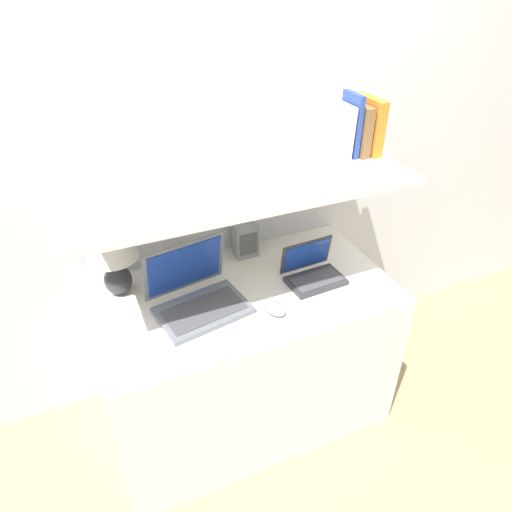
# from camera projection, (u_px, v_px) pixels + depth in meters

# --- Properties ---
(ground_plane) EXTENTS (12.00, 12.00, 0.00)m
(ground_plane) POSITION_uv_depth(u_px,v_px,m) (275.00, 465.00, 2.08)
(ground_plane) COLOR #9E8460
(wall_back) EXTENTS (6.00, 0.05, 2.40)m
(wall_back) POSITION_uv_depth(u_px,v_px,m) (208.00, 159.00, 1.98)
(wall_back) COLOR silver
(wall_back) RESTS_ON ground_plane
(desk) EXTENTS (1.25, 0.68, 0.76)m
(desk) POSITION_uv_depth(u_px,v_px,m) (245.00, 356.00, 2.13)
(desk) COLOR white
(desk) RESTS_ON ground_plane
(back_riser) EXTENTS (1.25, 0.04, 1.23)m
(back_riser) POSITION_uv_depth(u_px,v_px,m) (217.00, 273.00, 2.27)
(back_riser) COLOR silver
(back_riser) RESTS_ON ground_plane
(shelf) EXTENTS (1.25, 0.62, 0.03)m
(shelf) POSITION_uv_depth(u_px,v_px,m) (235.00, 177.00, 1.70)
(shelf) COLOR white
(shelf) RESTS_ON back_riser
(table_lamp) EXTENTS (0.21, 0.21, 0.30)m
(table_lamp) POSITION_uv_depth(u_px,v_px,m) (113.00, 253.00, 1.81)
(table_lamp) COLOR #2D2D33
(table_lamp) RESTS_ON desk
(laptop_large) EXTENTS (0.39, 0.34, 0.26)m
(laptop_large) POSITION_uv_depth(u_px,v_px,m) (197.00, 295.00, 1.81)
(laptop_large) COLOR slate
(laptop_large) RESTS_ON desk
(laptop_small) EXTENTS (0.25, 0.19, 0.16)m
(laptop_small) POSITION_uv_depth(u_px,v_px,m) (313.00, 272.00, 1.97)
(laptop_small) COLOR #333338
(laptop_small) RESTS_ON desk
(computer_mouse) EXTENTS (0.10, 0.13, 0.04)m
(computer_mouse) POSITION_uv_depth(u_px,v_px,m) (274.00, 308.00, 1.80)
(computer_mouse) COLOR #99999E
(computer_mouse) RESTS_ON desk
(router_box) EXTENTS (0.11, 0.08, 0.16)m
(router_box) POSITION_uv_depth(u_px,v_px,m) (245.00, 240.00, 2.11)
(router_box) COLOR gray
(router_box) RESTS_ON desk
(book_orange) EXTENTS (0.04, 0.17, 0.22)m
(book_orange) POSITION_uv_depth(u_px,v_px,m) (368.00, 125.00, 1.82)
(book_orange) COLOR orange
(book_orange) RESTS_ON shelf
(book_brown) EXTENTS (0.04, 0.15, 0.20)m
(book_brown) POSITION_uv_depth(u_px,v_px,m) (358.00, 129.00, 1.81)
(book_brown) COLOR brown
(book_brown) RESTS_ON shelf
(book_blue) EXTENTS (0.02, 0.13, 0.24)m
(book_blue) POSITION_uv_depth(u_px,v_px,m) (351.00, 125.00, 1.79)
(book_blue) COLOR #284293
(book_blue) RESTS_ON shelf
(book_white) EXTENTS (0.04, 0.12, 0.21)m
(book_white) POSITION_uv_depth(u_px,v_px,m) (343.00, 131.00, 1.79)
(book_white) COLOR silver
(book_white) RESTS_ON shelf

